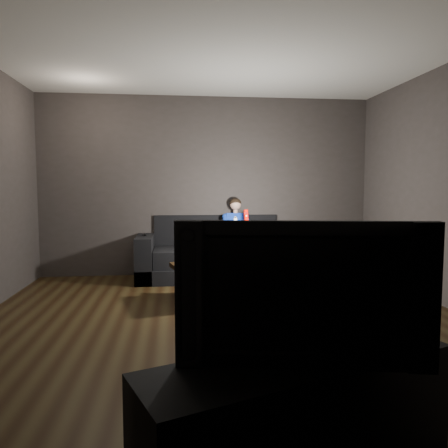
{
  "coord_description": "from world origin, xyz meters",
  "views": [
    {
      "loc": [
        -0.49,
        -4.17,
        1.34
      ],
      "look_at": [
        0.15,
        1.55,
        0.85
      ],
      "focal_mm": 35.0,
      "sensor_mm": 36.0,
      "label": 1
    }
  ],
  "objects": [
    {
      "name": "nunchuk_white",
      "position": [
        0.33,
        1.75,
        0.88
      ],
      "size": [
        0.06,
        0.09,
        0.14
      ],
      "color": "silver",
      "rests_on": "child"
    },
    {
      "name": "wii_remote_red",
      "position": [
        0.48,
        1.74,
        0.93
      ],
      "size": [
        0.06,
        0.08,
        0.2
      ],
      "color": "#C90B02",
      "rests_on": "child"
    },
    {
      "name": "tv",
      "position": [
        0.08,
        -2.27,
        0.88
      ],
      "size": [
        1.13,
        0.34,
        0.65
      ],
      "primitive_type": "imported",
      "rotation": [
        0.0,
        0.0,
        -0.18
      ],
      "color": "black",
      "rests_on": "media_console"
    },
    {
      "name": "coffee_table",
      "position": [
        0.07,
        0.98,
        0.37
      ],
      "size": [
        1.28,
        0.85,
        0.43
      ],
      "color": "black",
      "rests_on": "floor"
    },
    {
      "name": "front_wall",
      "position": [
        0.0,
        -2.5,
        1.35
      ],
      "size": [
        5.0,
        0.04,
        2.7
      ],
      "primitive_type": "cube",
      "color": "#383330",
      "rests_on": "ground"
    },
    {
      "name": "sofa",
      "position": [
        0.13,
        2.21,
        0.3
      ],
      "size": [
        2.36,
        1.02,
        0.91
      ],
      "color": "black",
      "rests_on": "floor"
    },
    {
      "name": "wii_console",
      "position": [
        0.69,
        -2.27,
        0.65
      ],
      "size": [
        0.09,
        0.15,
        0.19
      ],
      "primitive_type": "cube",
      "rotation": [
        0.0,
        0.0,
        -0.3
      ],
      "color": "silver",
      "rests_on": "media_console"
    },
    {
      "name": "ceiling",
      "position": [
        0.0,
        0.0,
        2.7
      ],
      "size": [
        5.0,
        5.0,
        0.02
      ],
      "primitive_type": "cube",
      "color": "silver",
      "rests_on": "back_wall"
    },
    {
      "name": "wii_remote_black",
      "position": [
        -0.93,
        2.12,
        0.66
      ],
      "size": [
        0.05,
        0.15,
        0.03
      ],
      "color": "black",
      "rests_on": "sofa"
    },
    {
      "name": "child",
      "position": [
        0.4,
        2.14,
        0.72
      ],
      "size": [
        0.41,
        0.51,
        1.02
      ],
      "color": "black",
      "rests_on": "sofa"
    },
    {
      "name": "media_console",
      "position": [
        0.08,
        -2.27,
        0.28
      ],
      "size": [
        1.6,
        0.98,
        0.55
      ],
      "primitive_type": "cube",
      "rotation": [
        0.0,
        0.0,
        0.38
      ],
      "color": "black",
      "rests_on": "floor"
    },
    {
      "name": "floor",
      "position": [
        0.0,
        0.0,
        0.0
      ],
      "size": [
        5.0,
        5.0,
        0.0
      ],
      "primitive_type": "plane",
      "color": "black",
      "rests_on": "ground"
    },
    {
      "name": "back_wall",
      "position": [
        0.0,
        2.5,
        1.35
      ],
      "size": [
        5.0,
        0.04,
        2.7
      ],
      "primitive_type": "cube",
      "color": "#383330",
      "rests_on": "ground"
    }
  ]
}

